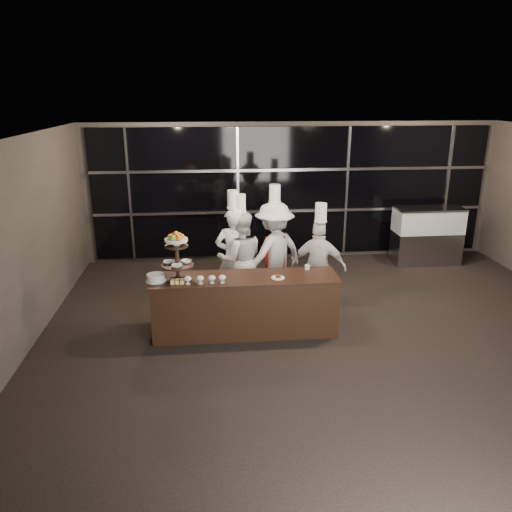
{
  "coord_description": "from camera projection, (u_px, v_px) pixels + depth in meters",
  "views": [
    {
      "loc": [
        -1.83,
        -5.73,
        3.58
      ],
      "look_at": [
        -1.12,
        1.63,
        1.15
      ],
      "focal_mm": 35.0,
      "sensor_mm": 36.0,
      "label": 1
    }
  ],
  "objects": [
    {
      "name": "chef_d",
      "position": [
        319.0,
        266.0,
        8.37
      ],
      "size": [
        1.0,
        0.65,
        1.88
      ],
      "color": "silver",
      "rests_on": "ground"
    },
    {
      "name": "buffet_counter",
      "position": [
        245.0,
        304.0,
        7.69
      ],
      "size": [
        2.84,
        0.74,
        0.92
      ],
      "color": "black",
      "rests_on": "ground"
    },
    {
      "name": "chef_c",
      "position": [
        274.0,
        253.0,
        8.69
      ],
      "size": [
        1.35,
        1.2,
        2.12
      ],
      "color": "silver",
      "rests_on": "ground"
    },
    {
      "name": "display_stand",
      "position": [
        177.0,
        253.0,
        7.33
      ],
      "size": [
        0.48,
        0.48,
        0.74
      ],
      "color": "black",
      "rests_on": "buffet_counter"
    },
    {
      "name": "window_wall",
      "position": [
        293.0,
        192.0,
        10.9
      ],
      "size": [
        8.6,
        0.1,
        2.8
      ],
      "color": "black",
      "rests_on": "ground"
    },
    {
      "name": "pastry_squares",
      "position": [
        177.0,
        281.0,
        7.29
      ],
      "size": [
        0.19,
        0.13,
        0.05
      ],
      "color": "#FFE87C",
      "rests_on": "buffet_counter"
    },
    {
      "name": "chef_b",
      "position": [
        241.0,
        259.0,
        8.61
      ],
      "size": [
        0.86,
        0.69,
        1.97
      ],
      "color": "silver",
      "rests_on": "ground"
    },
    {
      "name": "display_case",
      "position": [
        427.0,
        233.0,
        10.81
      ],
      "size": [
        1.44,
        0.63,
        1.24
      ],
      "color": "#A5A5AA",
      "rests_on": "ground"
    },
    {
      "name": "compotes",
      "position": [
        205.0,
        278.0,
        7.26
      ],
      "size": [
        0.61,
        0.11,
        0.12
      ],
      "color": "silver",
      "rests_on": "buffet_counter"
    },
    {
      "name": "chef_cup",
      "position": [
        307.0,
        267.0,
        7.87
      ],
      "size": [
        0.08,
        0.08,
        0.07
      ],
      "primitive_type": "cylinder",
      "color": "white",
      "rests_on": "buffet_counter"
    },
    {
      "name": "chef_a",
      "position": [
        234.0,
        256.0,
        8.59
      ],
      "size": [
        0.64,
        0.43,
        2.04
      ],
      "color": "white",
      "rests_on": "ground"
    },
    {
      "name": "room",
      "position": [
        358.0,
        267.0,
        6.23
      ],
      "size": [
        10.0,
        10.0,
        10.0
      ],
      "color": "black",
      "rests_on": "ground"
    },
    {
      "name": "small_plate",
      "position": [
        278.0,
        277.0,
        7.5
      ],
      "size": [
        0.2,
        0.2,
        0.05
      ],
      "color": "white",
      "rests_on": "buffet_counter"
    },
    {
      "name": "layer_cake",
      "position": [
        156.0,
        278.0,
        7.37
      ],
      "size": [
        0.3,
        0.3,
        0.11
      ],
      "color": "white",
      "rests_on": "buffet_counter"
    }
  ]
}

